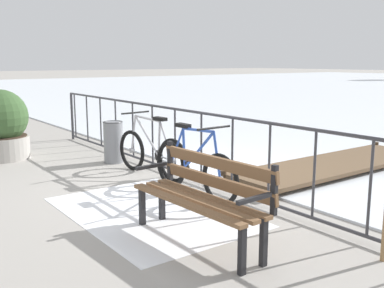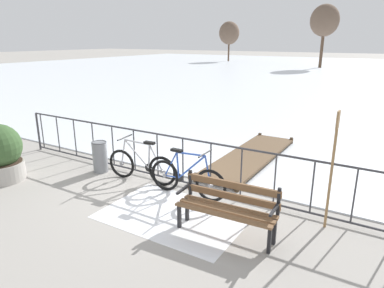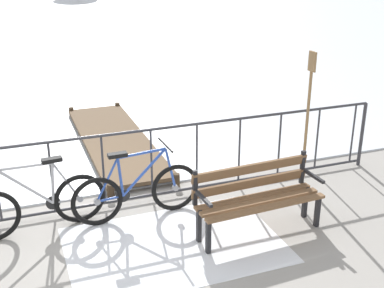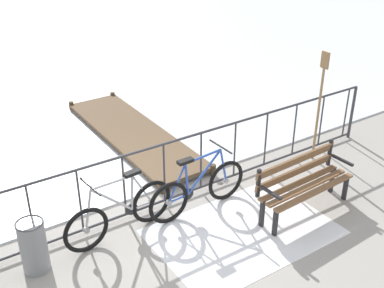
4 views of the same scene
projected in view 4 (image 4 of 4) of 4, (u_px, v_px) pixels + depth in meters
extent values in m
plane|color=#9E9991|center=(146.00, 211.00, 7.38)|extent=(160.00, 160.00, 0.00)
cube|color=white|center=(243.00, 232.00, 6.93)|extent=(2.52, 1.72, 0.01)
cylinder|color=#38383D|center=(143.00, 150.00, 6.89)|extent=(9.00, 0.04, 0.04)
cylinder|color=#38383D|center=(146.00, 207.00, 7.34)|extent=(9.00, 0.04, 0.04)
cylinder|color=#38383D|center=(352.00, 113.00, 9.33)|extent=(0.06, 0.06, 1.05)
cylinder|color=#38383D|center=(31.00, 217.00, 6.30)|extent=(0.03, 0.03, 0.97)
cylinder|color=#38383D|center=(80.00, 201.00, 6.63)|extent=(0.03, 0.03, 0.97)
cylinder|color=#38383D|center=(124.00, 186.00, 6.95)|extent=(0.03, 0.03, 0.97)
cylinder|color=#38383D|center=(164.00, 173.00, 7.28)|extent=(0.03, 0.03, 0.97)
cylinder|color=#38383D|center=(201.00, 161.00, 7.60)|extent=(0.03, 0.03, 0.97)
cylinder|color=#38383D|center=(235.00, 150.00, 7.93)|extent=(0.03, 0.03, 0.97)
cylinder|color=#38383D|center=(266.00, 139.00, 8.25)|extent=(0.03, 0.03, 0.97)
cylinder|color=#38383D|center=(294.00, 130.00, 8.58)|extent=(0.03, 0.03, 0.97)
cylinder|color=#38383D|center=(321.00, 121.00, 8.90)|extent=(0.03, 0.03, 0.97)
cylinder|color=#38383D|center=(346.00, 113.00, 9.23)|extent=(0.03, 0.03, 0.97)
torus|color=black|center=(152.00, 202.00, 7.02)|extent=(0.66, 0.13, 0.66)
cylinder|color=gray|center=(152.00, 202.00, 7.02)|extent=(0.08, 0.07, 0.08)
torus|color=black|center=(86.00, 230.00, 6.44)|extent=(0.66, 0.13, 0.66)
cylinder|color=gray|center=(86.00, 230.00, 6.44)|extent=(0.08, 0.07, 0.08)
cylinder|color=#B2B2B7|center=(132.00, 193.00, 6.72)|extent=(0.08, 0.04, 0.53)
cylinder|color=#B2B2B7|center=(112.00, 200.00, 6.53)|extent=(0.61, 0.10, 0.59)
cylinder|color=#B2B2B7|center=(112.00, 183.00, 6.42)|extent=(0.63, 0.10, 0.07)
cylinder|color=#B2B2B7|center=(142.00, 205.00, 6.93)|extent=(0.34, 0.06, 0.05)
cylinder|color=#B2B2B7|center=(142.00, 189.00, 6.81)|extent=(0.32, 0.06, 0.56)
cylinder|color=#B2B2B7|center=(88.00, 210.00, 6.34)|extent=(0.16, 0.05, 0.59)
cube|color=black|center=(132.00, 173.00, 6.59)|extent=(0.25, 0.12, 0.05)
cylinder|color=black|center=(90.00, 187.00, 6.21)|extent=(0.08, 0.52, 0.03)
cylinder|color=black|center=(132.00, 209.00, 6.83)|extent=(0.18, 0.04, 0.18)
torus|color=black|center=(169.00, 203.00, 7.00)|extent=(0.66, 0.08, 0.66)
cylinder|color=gray|center=(169.00, 203.00, 7.00)|extent=(0.08, 0.06, 0.08)
torus|color=black|center=(226.00, 180.00, 7.53)|extent=(0.66, 0.08, 0.66)
cylinder|color=gray|center=(226.00, 180.00, 7.53)|extent=(0.08, 0.06, 0.08)
cylinder|color=#2D51B2|center=(187.00, 179.00, 7.02)|extent=(0.08, 0.04, 0.53)
cylinder|color=#2D51B2|center=(204.00, 172.00, 7.18)|extent=(0.61, 0.05, 0.59)
cylinder|color=#2D51B2|center=(203.00, 156.00, 7.04)|extent=(0.63, 0.05, 0.07)
cylinder|color=#2D51B2|center=(179.00, 198.00, 7.08)|extent=(0.34, 0.04, 0.05)
cylinder|color=#2D51B2|center=(177.00, 183.00, 6.94)|extent=(0.32, 0.04, 0.56)
cylinder|color=#2D51B2|center=(223.00, 165.00, 7.37)|extent=(0.16, 0.04, 0.59)
cube|color=black|center=(185.00, 161.00, 6.87)|extent=(0.24, 0.11, 0.05)
cylinder|color=black|center=(221.00, 147.00, 7.18)|extent=(0.04, 0.52, 0.03)
cylinder|color=black|center=(188.00, 194.00, 7.16)|extent=(0.18, 0.03, 0.18)
cube|color=brown|center=(299.00, 183.00, 7.27)|extent=(1.60, 0.18, 0.04)
cube|color=brown|center=(307.00, 187.00, 7.16)|extent=(1.60, 0.18, 0.04)
cube|color=brown|center=(315.00, 192.00, 7.05)|extent=(1.60, 0.18, 0.04)
cube|color=brown|center=(295.00, 172.00, 7.27)|extent=(1.60, 0.13, 0.12)
cube|color=brown|center=(297.00, 160.00, 7.18)|extent=(1.60, 0.13, 0.12)
cube|color=black|center=(345.00, 187.00, 7.57)|extent=(0.05, 0.06, 0.44)
cube|color=black|center=(332.00, 180.00, 7.75)|extent=(0.05, 0.06, 0.44)
cube|color=black|center=(330.00, 153.00, 7.63)|extent=(0.05, 0.05, 0.45)
cube|color=black|center=(342.00, 160.00, 7.46)|extent=(0.06, 0.40, 0.04)
cube|color=black|center=(275.00, 222.00, 6.77)|extent=(0.05, 0.06, 0.44)
cube|color=black|center=(262.00, 213.00, 6.96)|extent=(0.05, 0.06, 0.44)
cube|color=black|center=(258.00, 183.00, 6.83)|extent=(0.05, 0.05, 0.45)
cube|color=black|center=(271.00, 193.00, 6.67)|extent=(0.06, 0.40, 0.04)
cylinder|color=gray|center=(34.00, 247.00, 6.09)|extent=(0.34, 0.34, 0.72)
torus|color=#494A4E|center=(29.00, 223.00, 5.93)|extent=(0.35, 0.35, 0.02)
cylinder|color=#937047|center=(318.00, 115.00, 8.43)|extent=(0.04, 0.04, 1.70)
cube|color=#937047|center=(325.00, 60.00, 7.97)|extent=(0.03, 0.16, 0.28)
cube|color=brown|center=(133.00, 133.00, 9.46)|extent=(1.10, 3.93, 0.06)
cylinder|color=#433323|center=(163.00, 188.00, 7.78)|extent=(0.10, 0.10, 0.20)
cylinder|color=#433323|center=(213.00, 170.00, 8.26)|extent=(0.10, 0.10, 0.20)
cylinder|color=#433323|center=(71.00, 106.00, 10.68)|extent=(0.10, 0.10, 0.20)
cylinder|color=#433323|center=(113.00, 97.00, 11.17)|extent=(0.10, 0.10, 0.20)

